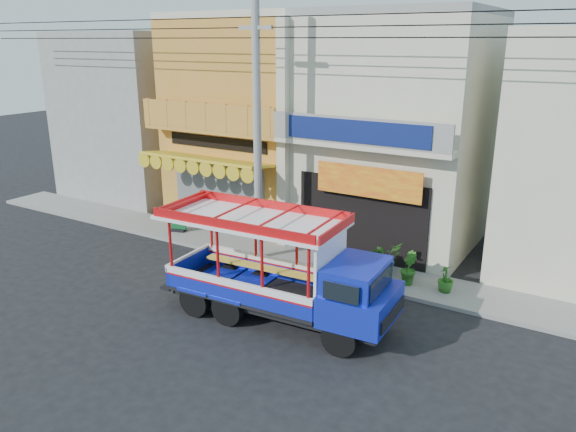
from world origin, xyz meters
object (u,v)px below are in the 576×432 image
object	(u,v)px
songthaew_truck	(293,274)
green_sign	(178,221)
potted_plant_b	(408,268)
potted_plant_c	(446,278)
potted_plant_a	(385,258)
utility_pole	(261,113)

from	to	relation	value
songthaew_truck	green_sign	size ratio (longest dim) A/B	6.43
potted_plant_b	potted_plant_c	size ratio (longest dim) A/B	1.21
potted_plant_b	green_sign	bearing A→B (deg)	66.23
songthaew_truck	potted_plant_b	bearing A→B (deg)	64.93
songthaew_truck	potted_plant_b	xyz separation A→B (m)	(1.79, 3.82, -0.81)
songthaew_truck	potted_plant_a	world-z (taller)	songthaew_truck
potted_plant_b	utility_pole	bearing A→B (deg)	72.82
songthaew_truck	potted_plant_c	distance (m)	4.94
potted_plant_c	utility_pole	bearing A→B (deg)	-74.64
green_sign	potted_plant_b	world-z (taller)	potted_plant_b
utility_pole	potted_plant_c	size ratio (longest dim) A/B	33.03
songthaew_truck	potted_plant_c	bearing A→B (deg)	52.79
potted_plant_c	green_sign	bearing A→B (deg)	-80.23
utility_pole	green_sign	size ratio (longest dim) A/B	27.57
utility_pole	potted_plant_c	world-z (taller)	utility_pole
potted_plant_a	potted_plant_c	bearing A→B (deg)	-68.33
utility_pole	songthaew_truck	xyz separation A→B (m)	(3.17, -3.28, -3.59)
potted_plant_b	potted_plant_c	bearing A→B (deg)	-110.87
songthaew_truck	potted_plant_b	distance (m)	4.29
potted_plant_b	potted_plant_c	world-z (taller)	potted_plant_b
utility_pole	potted_plant_b	distance (m)	6.65
potted_plant_a	utility_pole	bearing A→B (deg)	130.05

